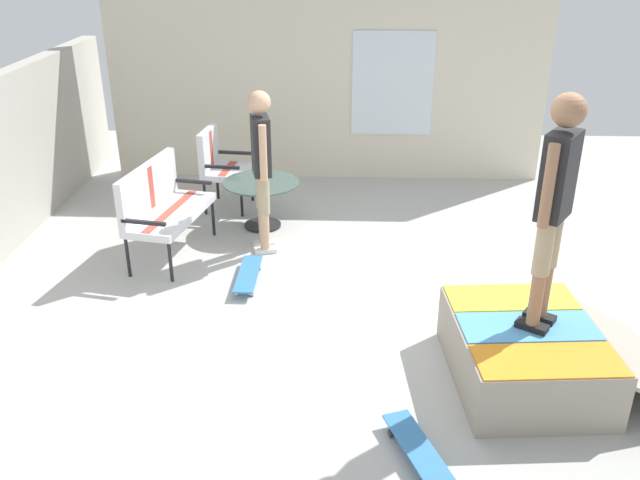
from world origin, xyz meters
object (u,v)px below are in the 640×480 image
patio_table (262,195)px  person_skater (555,196)px  skateboard_spare (419,451)px  skate_ramp (528,353)px  patio_bench (160,202)px  skateboard_by_bench (248,274)px  patio_chair_near_house (219,161)px  person_watching (261,160)px

patio_table → person_skater: bearing=-139.7°
skateboard_spare → skate_ramp: bearing=-44.4°
skate_ramp → person_skater: bearing=-46.3°
patio_bench → person_skater: person_skater is taller
patio_bench → skateboard_by_bench: 1.30m
patio_bench → patio_chair_near_house: 1.45m
patio_bench → person_watching: (0.15, -1.09, 0.44)m
person_watching → skateboard_spare: bearing=-156.4°
patio_bench → person_skater: size_ratio=0.74×
patio_bench → skateboard_by_bench: patio_bench is taller
patio_chair_near_house → patio_table: patio_chair_near_house is taller
person_skater → skateboard_spare: (-0.98, 0.96, -1.47)m
patio_table → skateboard_spare: bearing=-158.7°
patio_bench → person_skater: 4.17m
patio_bench → patio_chair_near_house: size_ratio=1.31×
person_watching → person_skater: person_skater is taller
patio_chair_near_house → skateboard_spare: size_ratio=1.25×
patio_bench → skateboard_spare: (-3.10, -2.51, -0.53)m
patio_bench → skate_ramp: bearing=-122.1°
patio_chair_near_house → person_skater: (-3.53, -3.08, 0.94)m
patio_chair_near_house → person_skater: size_ratio=0.57×
skateboard_by_bench → skateboard_spare: bearing=-148.9°
skate_ramp → person_skater: 1.31m
skate_ramp → person_watching: bearing=45.6°
patio_bench → person_watching: 1.18m
patio_chair_near_house → person_watching: bearing=-150.5°
patio_chair_near_house → person_skater: person_skater is taller
skate_ramp → skateboard_by_bench: (1.53, 2.43, -0.16)m
patio_bench → skateboard_spare: size_ratio=1.62×
person_watching → skateboard_spare: 3.68m
patio_table → skateboard_spare: size_ratio=1.10×
skate_ramp → skateboard_by_bench: 2.88m
patio_table → skateboard_by_bench: patio_table is taller
skateboard_spare → patio_bench: bearing=38.9°
patio_bench → patio_chair_near_house: same height
patio_bench → person_watching: bearing=-82.0°
skate_ramp → person_skater: size_ratio=1.02×
patio_chair_near_house → skateboard_by_bench: patio_chair_near_house is taller
patio_bench → patio_table: 1.28m
patio_table → skateboard_spare: 4.19m
person_skater → patio_bench: bearing=58.5°
skate_ramp → person_watching: 3.39m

